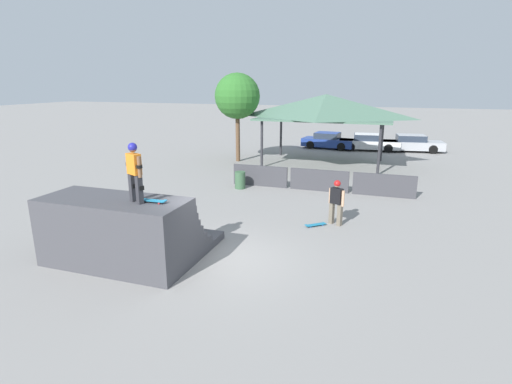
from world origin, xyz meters
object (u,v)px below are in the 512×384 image
(skateboard_on_deck, at_px, (153,201))
(parked_car_silver, at_px, (412,144))
(skater_on_deck, at_px, (134,169))
(bystander_walking, at_px, (336,199))
(skateboard_on_ground, at_px, (315,225))
(trash_bin, at_px, (240,180))
(parked_car_white, at_px, (369,143))
(tree_beside_pavilion, at_px, (237,96))
(parked_car_blue, at_px, (328,141))

(skateboard_on_deck, relative_size, parked_car_silver, 0.17)
(skater_on_deck, xyz_separation_m, skateboard_on_deck, (0.44, 0.12, -0.88))
(skater_on_deck, xyz_separation_m, bystander_walking, (4.68, 5.47, -1.92))
(skateboard_on_deck, bearing_deg, skateboard_on_ground, 52.64)
(skateboard_on_deck, relative_size, trash_bin, 0.94)
(skateboard_on_ground, height_order, trash_bin, trash_bin)
(parked_car_white, bearing_deg, trash_bin, -116.11)
(bystander_walking, bearing_deg, tree_beside_pavilion, -25.77)
(trash_bin, xyz_separation_m, parked_car_silver, (8.47, 14.51, 0.18))
(tree_beside_pavilion, bearing_deg, skateboard_on_ground, -56.21)
(parked_car_white, distance_m, parked_car_silver, 3.18)
(skater_on_deck, height_order, parked_car_silver, skater_on_deck)
(bystander_walking, relative_size, tree_beside_pavilion, 0.30)
(bystander_walking, xyz_separation_m, trash_bin, (-5.24, 3.76, -0.57))
(parked_car_blue, height_order, parked_car_white, same)
(parked_car_blue, relative_size, parked_car_white, 0.91)
(skater_on_deck, relative_size, tree_beside_pavilion, 0.28)
(parked_car_blue, xyz_separation_m, parked_car_white, (3.13, 0.10, 0.00))
(skater_on_deck, bearing_deg, tree_beside_pavilion, 125.84)
(trash_bin, xyz_separation_m, parked_car_white, (5.33, 14.01, 0.18))
(tree_beside_pavilion, bearing_deg, skateboard_on_deck, -76.82)
(skateboard_on_deck, xyz_separation_m, trash_bin, (-0.99, 9.11, -1.61))
(bystander_walking, height_order, parked_car_white, bystander_walking)
(parked_car_blue, bearing_deg, parked_car_silver, 11.90)
(trash_bin, bearing_deg, parked_car_blue, 81.03)
(skateboard_on_deck, height_order, tree_beside_pavilion, tree_beside_pavilion)
(bystander_walking, height_order, tree_beside_pavilion, tree_beside_pavilion)
(skateboard_on_ground, xyz_separation_m, parked_car_white, (0.77, 18.20, 0.54))
(tree_beside_pavilion, bearing_deg, parked_car_white, 42.57)
(skater_on_deck, distance_m, parked_car_white, 23.84)
(trash_bin, bearing_deg, skateboard_on_deck, -83.77)
(parked_car_white, bearing_deg, tree_beside_pavilion, -142.72)
(parked_car_blue, height_order, parked_car_silver, same)
(skater_on_deck, distance_m, parked_car_silver, 25.13)
(tree_beside_pavilion, relative_size, parked_car_white, 1.23)
(skateboard_on_ground, bearing_deg, skateboard_on_deck, 12.72)
(tree_beside_pavilion, xyz_separation_m, trash_bin, (2.69, -6.64, -3.81))
(skater_on_deck, distance_m, parked_car_blue, 23.32)
(skater_on_deck, distance_m, tree_beside_pavilion, 16.26)
(tree_beside_pavilion, xyz_separation_m, parked_car_white, (8.02, 7.37, -3.63))
(parked_car_blue, distance_m, parked_car_white, 3.13)
(skater_on_deck, distance_m, skateboard_on_deck, 0.99)
(skater_on_deck, height_order, bystander_walking, skater_on_deck)
(skateboard_on_ground, xyz_separation_m, tree_beside_pavilion, (-7.25, 10.83, 4.18))
(bystander_walking, bearing_deg, skater_on_deck, 76.39)
(parked_car_silver, bearing_deg, tree_beside_pavilion, -152.82)
(skateboard_on_ground, bearing_deg, bystander_walking, 171.21)
(trash_bin, distance_m, parked_car_blue, 14.09)
(skateboard_on_deck, relative_size, parked_car_blue, 0.19)
(skateboard_on_deck, xyz_separation_m, parked_car_silver, (7.47, 23.62, -1.44))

